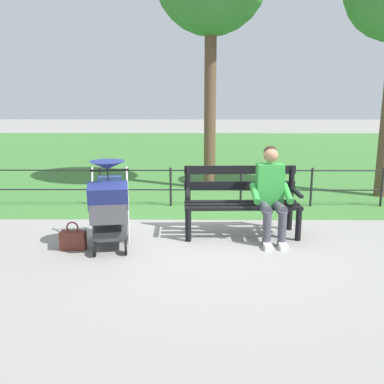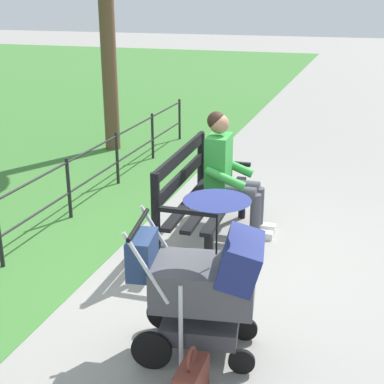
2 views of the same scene
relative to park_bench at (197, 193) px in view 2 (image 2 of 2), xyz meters
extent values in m
plane|color=gray|center=(0.46, 0.12, -0.53)|extent=(60.00, 60.00, 0.00)
cube|color=black|center=(0.00, -0.06, -0.08)|extent=(1.60, 0.15, 0.04)
cube|color=black|center=(0.00, 0.12, -0.08)|extent=(1.60, 0.15, 0.04)
cube|color=black|center=(-0.01, 0.29, -0.08)|extent=(1.60, 0.15, 0.04)
cube|color=black|center=(0.01, -0.16, 0.14)|extent=(1.60, 0.09, 0.12)
cube|color=black|center=(0.01, -0.16, 0.37)|extent=(1.60, 0.09, 0.12)
cylinder|color=black|center=(-0.76, 0.29, -0.30)|extent=(0.08, 0.08, 0.45)
cylinder|color=black|center=(-0.74, -0.19, -0.05)|extent=(0.08, 0.08, 0.95)
cube|color=black|center=(-0.75, 0.09, 0.10)|extent=(0.07, 0.56, 0.04)
cylinder|color=black|center=(0.74, 0.34, -0.30)|extent=(0.08, 0.08, 0.45)
cylinder|color=black|center=(0.75, -0.14, -0.05)|extent=(0.08, 0.08, 0.95)
cube|color=black|center=(0.75, 0.14, 0.10)|extent=(0.07, 0.56, 0.04)
cylinder|color=#42424C|center=(-0.48, 0.33, -0.06)|extent=(0.15, 0.40, 0.14)
cylinder|color=#42424C|center=(-0.28, 0.34, -0.06)|extent=(0.15, 0.40, 0.14)
cylinder|color=#42424C|center=(-0.49, 0.53, -0.29)|extent=(0.11, 0.11, 0.47)
cylinder|color=#42424C|center=(-0.29, 0.54, -0.29)|extent=(0.11, 0.11, 0.47)
cube|color=silver|center=(-0.49, 0.61, -0.49)|extent=(0.11, 0.22, 0.07)
cube|color=silver|center=(-0.29, 0.62, -0.49)|extent=(0.11, 0.22, 0.07)
cube|color=green|center=(-0.38, 0.12, 0.22)|extent=(0.37, 0.23, 0.56)
cylinder|color=green|center=(-0.60, 0.23, 0.12)|extent=(0.10, 0.43, 0.23)
cylinder|color=green|center=(-0.16, 0.24, 0.12)|extent=(0.10, 0.43, 0.23)
sphere|color=#A37556|center=(-0.38, 0.12, 0.62)|extent=(0.20, 0.20, 0.20)
sphere|color=black|center=(-0.38, 0.09, 0.65)|extent=(0.19, 0.19, 0.19)
cylinder|color=black|center=(1.57, 0.24, -0.39)|extent=(0.07, 0.28, 0.28)
cylinder|color=black|center=(2.02, 0.32, -0.39)|extent=(0.07, 0.28, 0.28)
cylinder|color=black|center=(1.51, 0.84, -0.44)|extent=(0.06, 0.18, 0.18)
cylinder|color=black|center=(1.89, 0.90, -0.44)|extent=(0.06, 0.18, 0.18)
cube|color=#38383D|center=(1.75, 0.58, -0.31)|extent=(0.50, 0.58, 0.12)
cylinder|color=silver|center=(1.54, 0.44, -0.20)|extent=(0.03, 0.03, 0.65)
cylinder|color=silver|center=(1.99, 0.51, -0.20)|extent=(0.03, 0.03, 0.65)
cube|color=#47474C|center=(1.74, 0.60, 0.02)|extent=(0.56, 0.74, 0.28)
cube|color=navy|center=(1.70, 0.83, 0.22)|extent=(0.52, 0.38, 0.33)
cylinder|color=black|center=(1.81, 0.16, 0.42)|extent=(0.52, 0.11, 0.03)
cylinder|color=silver|center=(1.57, 0.22, 0.22)|extent=(0.07, 0.30, 0.49)
cylinder|color=silver|center=(2.02, 0.30, 0.22)|extent=(0.07, 0.30, 0.49)
cone|color=navy|center=(1.73, 0.68, 0.57)|extent=(0.50, 0.50, 0.10)
cylinder|color=black|center=(1.73, 0.68, 0.39)|extent=(0.01, 0.01, 0.30)
cube|color=navy|center=(1.81, 0.18, 0.20)|extent=(0.34, 0.21, 0.28)
cube|color=brown|center=(2.22, 0.66, -0.41)|extent=(0.32, 0.14, 0.24)
torus|color=brown|center=(2.22, 0.66, -0.24)|extent=(0.16, 0.02, 0.16)
cylinder|color=black|center=(-3.91, -1.54, -0.18)|extent=(0.04, 0.04, 0.70)
cylinder|color=black|center=(-2.66, -1.54, -0.18)|extent=(0.04, 0.04, 0.70)
cylinder|color=black|center=(-1.41, -1.54, -0.18)|extent=(0.04, 0.04, 0.70)
cylinder|color=black|center=(-0.16, -1.54, -0.18)|extent=(0.04, 0.04, 0.70)
cylinder|color=black|center=(0.46, -1.54, 0.12)|extent=(8.75, 0.02, 0.02)
cylinder|color=black|center=(0.46, -1.54, -0.23)|extent=(8.75, 0.02, 0.02)
cylinder|color=brown|center=(-3.01, -2.38, 1.07)|extent=(0.24, 0.24, 3.18)
camera|label=1|loc=(0.64, 5.84, 1.41)|focal=39.78mm
camera|label=2|loc=(4.87, 1.52, 1.85)|focal=51.34mm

